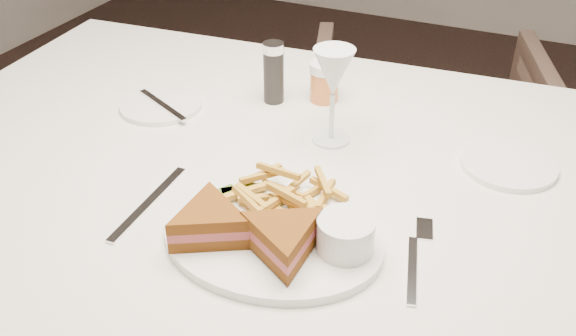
# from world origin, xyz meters

# --- Properties ---
(table) EXTENTS (1.57, 1.10, 0.75)m
(table) POSITION_xyz_m (-0.21, -0.27, 0.38)
(table) COLOR silver
(table) RESTS_ON ground
(chair_far) EXTENTS (0.83, 0.80, 0.69)m
(chair_far) POSITION_xyz_m (-0.16, 0.56, 0.34)
(chair_far) COLOR #4B372E
(chair_far) RESTS_ON ground
(table_setting) EXTENTS (0.82, 0.61, 0.18)m
(table_setting) POSITION_xyz_m (-0.20, -0.33, 0.79)
(table_setting) COLOR white
(table_setting) RESTS_ON table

